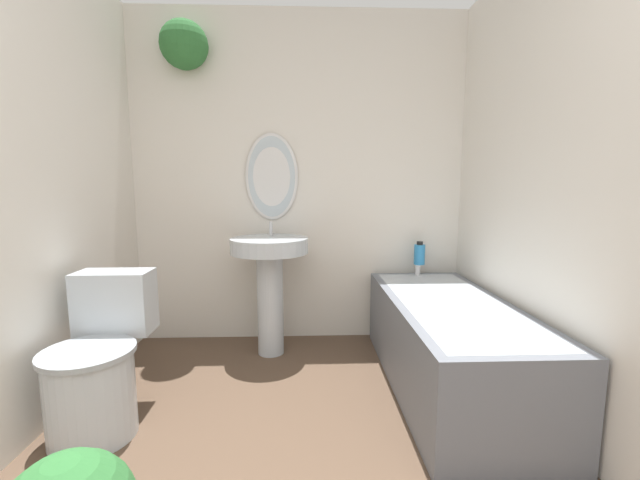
% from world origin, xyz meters
% --- Properties ---
extents(wall_back, '(2.53, 0.32, 2.40)m').
position_xyz_m(wall_back, '(-0.07, 2.75, 1.28)').
color(wall_back, silver).
rests_on(wall_back, ground_plane).
extents(wall_right, '(0.06, 2.85, 2.40)m').
position_xyz_m(wall_right, '(1.24, 1.37, 1.20)').
color(wall_right, silver).
rests_on(wall_right, ground_plane).
extents(toilet, '(0.40, 0.58, 0.72)m').
position_xyz_m(toilet, '(-0.94, 1.61, 0.31)').
color(toilet, silver).
rests_on(toilet, ground_plane).
extents(pedestal_sink, '(0.52, 0.52, 0.91)m').
position_xyz_m(pedestal_sink, '(-0.20, 2.43, 0.58)').
color(pedestal_sink, silver).
rests_on(pedestal_sink, ground_plane).
extents(bathtub, '(0.65, 1.52, 0.58)m').
position_xyz_m(bathtub, '(0.86, 1.93, 0.27)').
color(bathtub, slate).
rests_on(bathtub, ground_plane).
extents(shampoo_bottle, '(0.08, 0.08, 0.17)m').
position_xyz_m(shampoo_bottle, '(0.88, 2.62, 0.66)').
color(shampoo_bottle, '#2D84C6').
rests_on(shampoo_bottle, bathtub).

